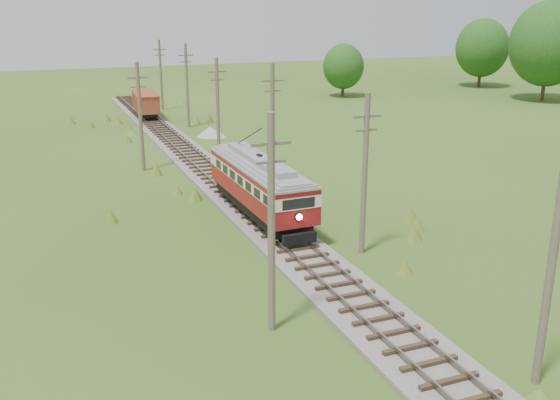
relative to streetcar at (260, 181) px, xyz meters
name	(u,v)px	position (x,y,z in m)	size (l,w,h in m)	color
railbed_main	(218,181)	(0.00, 9.08, -2.33)	(3.60, 96.00, 0.57)	#605B54
streetcar	(260,181)	(0.00, 0.00, 0.00)	(2.91, 11.82, 5.37)	black
gondola	(146,103)	(0.00, 38.75, -0.58)	(3.09, 7.88, 2.56)	black
gravel_pile	(212,132)	(4.35, 26.21, -2.05)	(2.81, 2.98, 1.02)	gray
utility_pole_r_1	(551,268)	(3.10, -19.92, 1.87)	(0.30, 0.30, 8.80)	brown
utility_pole_r_2	(365,173)	(3.30, -6.92, 1.90)	(1.60, 0.30, 8.60)	brown
utility_pole_r_3	(273,126)	(3.20, 6.08, 2.10)	(1.60, 0.30, 9.00)	brown
utility_pole_r_4	(218,105)	(3.00, 19.08, 1.79)	(1.60, 0.30, 8.40)	brown
utility_pole_r_5	(187,85)	(3.40, 32.08, 2.05)	(1.60, 0.30, 8.90)	brown
utility_pole_r_6	(161,74)	(3.20, 45.08, 1.95)	(1.60, 0.30, 8.70)	brown
utility_pole_l_a	(271,224)	(-4.20, -12.92, 2.10)	(1.60, 0.30, 9.00)	brown
utility_pole_l_b	(140,116)	(-4.50, 15.08, 1.90)	(1.60, 0.30, 8.60)	brown
tree_right_4	(549,44)	(54.00, 33.08, 5.22)	(10.50, 10.50, 13.53)	#38281C
tree_right_5	(482,48)	(56.00, 49.08, 3.67)	(8.40, 8.40, 10.82)	#38281C
tree_mid_b	(343,66)	(30.00, 47.08, 1.80)	(5.88, 5.88, 7.57)	#38281C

